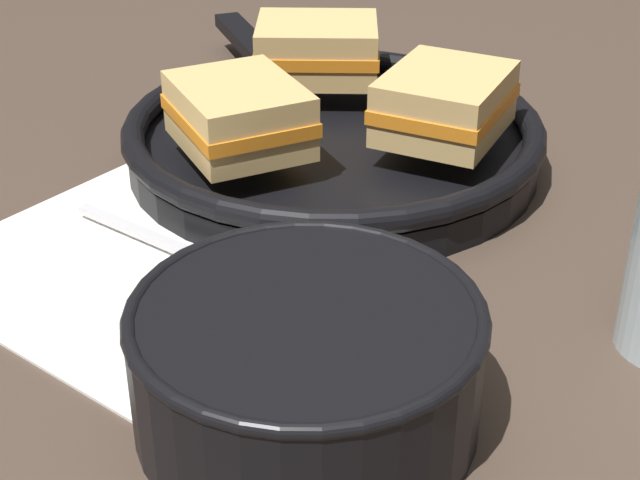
{
  "coord_description": "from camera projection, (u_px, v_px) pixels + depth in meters",
  "views": [
    {
      "loc": [
        0.33,
        -0.39,
        0.33
      ],
      "look_at": [
        0.0,
        0.0,
        0.04
      ],
      "focal_mm": 55.0,
      "sensor_mm": 36.0,
      "label": 1
    }
  ],
  "objects": [
    {
      "name": "ground_plane",
      "position": [
        314.0,
        289.0,
        0.61
      ],
      "size": [
        4.0,
        4.0,
        0.0
      ],
      "primitive_type": "plane",
      "color": "#47382D"
    },
    {
      "name": "napkin",
      "position": [
        157.0,
        268.0,
        0.63
      ],
      "size": [
        0.27,
        0.23,
        0.0
      ],
      "color": "white",
      "rests_on": "ground_plane"
    },
    {
      "name": "sandwich_near_right",
      "position": [
        317.0,
        49.0,
        0.81
      ],
      "size": [
        0.13,
        0.13,
        0.05
      ],
      "rotation": [
        0.0,
        0.0,
        3.81
      ],
      "color": "#DBB26B",
      "rests_on": "skillet"
    },
    {
      "name": "skillet",
      "position": [
        332.0,
        139.0,
        0.76
      ],
      "size": [
        0.43,
        0.32,
        0.04
      ],
      "color": "black",
      "rests_on": "ground_plane"
    },
    {
      "name": "sandwich_far_left",
      "position": [
        239.0,
        115.0,
        0.69
      ],
      "size": [
        0.13,
        0.12,
        0.05
      ],
      "rotation": [
        0.0,
        0.0,
        5.86
      ],
      "color": "#DBB26B",
      "rests_on": "skillet"
    },
    {
      "name": "spoon",
      "position": [
        192.0,
        255.0,
        0.63
      ],
      "size": [
        0.15,
        0.03,
        0.01
      ],
      "rotation": [
        0.0,
        0.0,
        0.05
      ],
      "color": "silver",
      "rests_on": "napkin"
    },
    {
      "name": "soup_bowl",
      "position": [
        306.0,
        357.0,
        0.49
      ],
      "size": [
        0.18,
        0.18,
        0.07
      ],
      "color": "black",
      "rests_on": "ground_plane"
    },
    {
      "name": "sandwich_near_left",
      "position": [
        445.0,
        103.0,
        0.71
      ],
      "size": [
        0.1,
        0.12,
        0.05
      ],
      "rotation": [
        0.0,
        0.0,
        1.81
      ],
      "color": "#DBB26B",
      "rests_on": "skillet"
    }
  ]
}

